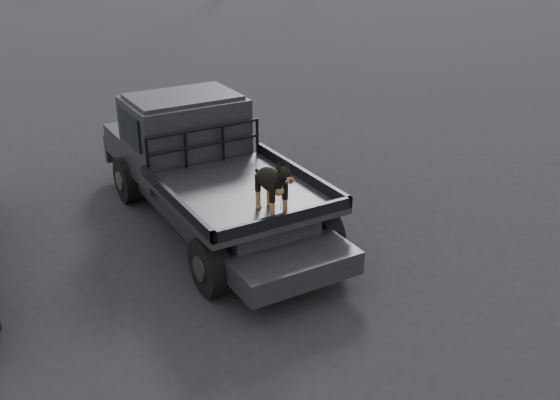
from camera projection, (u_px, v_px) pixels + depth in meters
ground at (211, 275)px, 8.17m from camera, size 120.00×120.00×0.00m
flatbed_ute at (213, 197)px, 9.32m from camera, size 2.00×5.40×0.92m
ute_cab at (184, 123)px, 9.69m from camera, size 1.72×1.30×0.88m
headache_rack at (205, 147)px, 9.17m from camera, size 1.80×0.08×0.55m
dog at (271, 185)px, 7.63m from camera, size 0.32×0.60×0.74m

